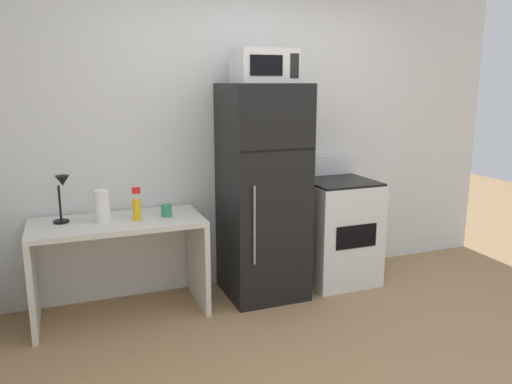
# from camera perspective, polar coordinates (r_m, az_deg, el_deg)

# --- Properties ---
(ground_plane) EXTENTS (12.00, 12.00, 0.00)m
(ground_plane) POSITION_cam_1_polar(r_m,az_deg,el_deg) (3.35, 10.02, -19.45)
(ground_plane) COLOR #9E7A51
(wall_back_white) EXTENTS (5.00, 0.10, 2.60)m
(wall_back_white) POSITION_cam_1_polar(r_m,az_deg,el_deg) (4.41, -0.89, 6.41)
(wall_back_white) COLOR silver
(wall_back_white) RESTS_ON ground
(desk) EXTENTS (1.26, 0.60, 0.75)m
(desk) POSITION_cam_1_polar(r_m,az_deg,el_deg) (3.95, -15.33, -6.17)
(desk) COLOR silver
(desk) RESTS_ON ground
(desk_lamp) EXTENTS (0.14, 0.12, 0.35)m
(desk_lamp) POSITION_cam_1_polar(r_m,az_deg,el_deg) (3.88, -21.17, 0.13)
(desk_lamp) COLOR black
(desk_lamp) RESTS_ON desk
(spray_bottle) EXTENTS (0.06, 0.06, 0.25)m
(spray_bottle) POSITION_cam_1_polar(r_m,az_deg,el_deg) (3.83, -13.39, -1.67)
(spray_bottle) COLOR yellow
(spray_bottle) RESTS_ON desk
(coffee_mug) EXTENTS (0.08, 0.08, 0.09)m
(coffee_mug) POSITION_cam_1_polar(r_m,az_deg,el_deg) (3.90, -10.14, -2.06)
(coffee_mug) COLOR #338C66
(coffee_mug) RESTS_ON desk
(paper_towel_roll) EXTENTS (0.11, 0.11, 0.24)m
(paper_towel_roll) POSITION_cam_1_polar(r_m,az_deg,el_deg) (3.83, -17.06, -1.57)
(paper_towel_roll) COLOR white
(paper_towel_roll) RESTS_ON desk
(refrigerator) EXTENTS (0.62, 0.66, 1.75)m
(refrigerator) POSITION_cam_1_polar(r_m,az_deg,el_deg) (4.11, 0.76, -0.03)
(refrigerator) COLOR black
(refrigerator) RESTS_ON ground
(microwave) EXTENTS (0.46, 0.35, 0.26)m
(microwave) POSITION_cam_1_polar(r_m,az_deg,el_deg) (4.00, 0.92, 14.10)
(microwave) COLOR silver
(microwave) RESTS_ON refrigerator
(oven_range) EXTENTS (0.60, 0.61, 1.10)m
(oven_range) POSITION_cam_1_polar(r_m,az_deg,el_deg) (4.55, 9.25, -4.29)
(oven_range) COLOR white
(oven_range) RESTS_ON ground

